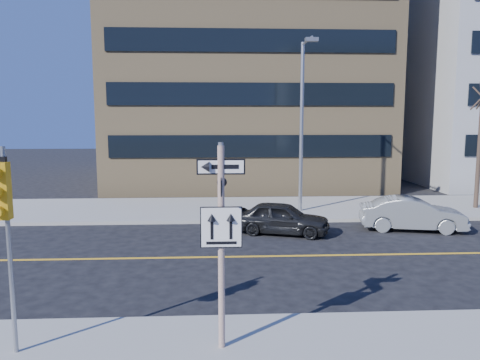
{
  "coord_description": "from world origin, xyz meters",
  "views": [
    {
      "loc": [
        -0.09,
        -11.28,
        4.68
      ],
      "look_at": [
        0.7,
        4.0,
        2.62
      ],
      "focal_mm": 35.0,
      "sensor_mm": 36.0,
      "label": 1
    }
  ],
  "objects": [
    {
      "name": "sign_pole",
      "position": [
        0.0,
        -2.51,
        2.44
      ],
      "size": [
        0.92,
        0.92,
        4.06
      ],
      "color": "silver",
      "rests_on": "near_sidewalk"
    },
    {
      "name": "parked_car_a",
      "position": [
        2.53,
        7.07,
        0.65
      ],
      "size": [
        2.63,
        4.11,
        1.3
      ],
      "primitive_type": "imported",
      "rotation": [
        0.0,
        0.0,
        1.26
      ],
      "color": "black",
      "rests_on": "ground"
    },
    {
      "name": "building_brick",
      "position": [
        2.0,
        25.0,
        9.0
      ],
      "size": [
        18.0,
        18.0,
        18.0
      ],
      "primitive_type": "cube",
      "color": "tan",
      "rests_on": "ground"
    },
    {
      "name": "ground",
      "position": [
        0.0,
        0.0,
        0.0
      ],
      "size": [
        120.0,
        120.0,
        0.0
      ],
      "primitive_type": "plane",
      "color": "black",
      "rests_on": "ground"
    },
    {
      "name": "streetlight_a",
      "position": [
        4.0,
        10.76,
        4.76
      ],
      "size": [
        0.55,
        2.25,
        8.0
      ],
      "color": "gray",
      "rests_on": "far_sidewalk"
    },
    {
      "name": "traffic_signal",
      "position": [
        -4.0,
        -2.66,
        3.03
      ],
      "size": [
        0.32,
        0.45,
        4.0
      ],
      "color": "gray",
      "rests_on": "near_sidewalk"
    },
    {
      "name": "parked_car_b",
      "position": [
        8.04,
        7.38,
        0.69
      ],
      "size": [
        2.29,
        4.4,
        1.38
      ],
      "primitive_type": "imported",
      "rotation": [
        0.0,
        0.0,
        1.36
      ],
      "color": "gray",
      "rests_on": "ground"
    }
  ]
}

